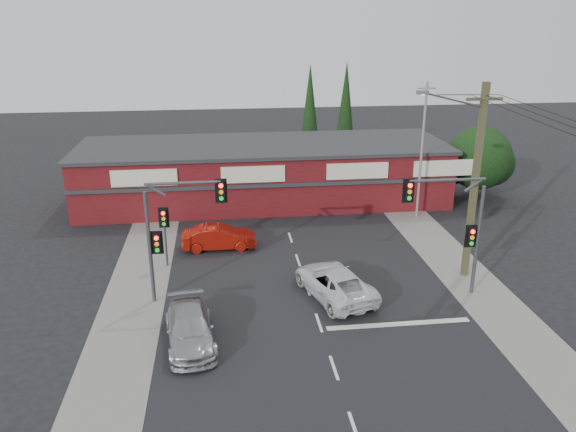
{
  "coord_description": "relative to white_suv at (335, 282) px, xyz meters",
  "views": [
    {
      "loc": [
        -4.03,
        -22.57,
        12.99
      ],
      "look_at": [
        -0.91,
        3.0,
        3.7
      ],
      "focal_mm": 35.0,
      "sensor_mm": 36.0,
      "label": 1
    }
  ],
  "objects": [
    {
      "name": "shop_building",
      "position": [
        -2.18,
        15.5,
        1.4
      ],
      "size": [
        27.3,
        8.4,
        4.22
      ],
      "color": "#541015",
      "rests_on": "ground"
    },
    {
      "name": "conifer_near",
      "position": [
        2.31,
        22.51,
        4.75
      ],
      "size": [
        1.8,
        1.8,
        9.25
      ],
      "color": "#2D2116",
      "rests_on": "ground"
    },
    {
      "name": "stop_line",
      "position": [
        2.31,
        -2.99,
        -0.72
      ],
      "size": [
        6.5,
        0.35,
        0.01
      ],
      "primitive_type": "cube",
      "color": "silver",
      "rests_on": "ground"
    },
    {
      "name": "steel_pole",
      "position": [
        7.81,
        10.51,
        3.97
      ],
      "size": [
        1.2,
        0.16,
        9.0
      ],
      "color": "gray",
      "rests_on": "ground"
    },
    {
      "name": "ground",
      "position": [
        -1.19,
        -1.49,
        -0.73
      ],
      "size": [
        120.0,
        120.0,
        0.0
      ],
      "primitive_type": "plane",
      "color": "black",
      "rests_on": "ground"
    },
    {
      "name": "utility_pole",
      "position": [
        7.17,
        1.5,
        4.66
      ],
      "size": [
        4.38,
        0.59,
        10.0
      ],
      "color": "brown",
      "rests_on": "ground"
    },
    {
      "name": "traffic_mast_left",
      "position": [
        -7.62,
        0.52,
        3.2
      ],
      "size": [
        3.77,
        0.27,
        5.97
      ],
      "color": "#47494C",
      "rests_on": "ground"
    },
    {
      "name": "road_strip",
      "position": [
        -1.19,
        3.51,
        -0.73
      ],
      "size": [
        14.0,
        70.0,
        0.01
      ],
      "primitive_type": "cube",
      "color": "black",
      "rests_on": "ground"
    },
    {
      "name": "lane_dashes",
      "position": [
        -1.19,
        -5.86,
        -0.72
      ],
      "size": [
        0.12,
        28.85,
        0.01
      ],
      "color": "silver",
      "rests_on": "ground"
    },
    {
      "name": "power_lines",
      "position": [
        7.29,
        -3.95,
        8.31
      ],
      "size": [
        2.01,
        29.0,
        1.22
      ],
      "color": "black",
      "rests_on": "ground"
    },
    {
      "name": "traffic_mast_right",
      "position": [
        5.67,
        -0.48,
        3.21
      ],
      "size": [
        3.96,
        0.27,
        5.97
      ],
      "color": "#47494C",
      "rests_on": "ground"
    },
    {
      "name": "red_sedan",
      "position": [
        -5.54,
        6.63,
        -0.02
      ],
      "size": [
        4.31,
        1.55,
        1.42
      ],
      "primitive_type": "imported",
      "rotation": [
        0.0,
        0.0,
        1.58
      ],
      "color": "#9A1309",
      "rests_on": "ground"
    },
    {
      "name": "white_suv",
      "position": [
        0.0,
        0.0,
        0.0
      ],
      "size": [
        3.83,
        5.74,
        1.46
      ],
      "primitive_type": "imported",
      "rotation": [
        0.0,
        0.0,
        3.43
      ],
      "color": "silver",
      "rests_on": "ground"
    },
    {
      "name": "silver_suv",
      "position": [
        -6.81,
        -3.38,
        -0.05
      ],
      "size": [
        2.44,
        4.87,
        1.36
      ],
      "primitive_type": "imported",
      "rotation": [
        0.0,
        0.0,
        0.12
      ],
      "color": "#A1A4A7",
      "rests_on": "ground"
    },
    {
      "name": "tree_cluster",
      "position": [
        13.5,
        13.95,
        2.16
      ],
      "size": [
        5.9,
        5.1,
        5.5
      ],
      "color": "#2D2116",
      "rests_on": "ground"
    },
    {
      "name": "pedestal_signal",
      "position": [
        -8.39,
        4.52,
        1.67
      ],
      "size": [
        0.55,
        0.27,
        3.38
      ],
      "color": "#47494C",
      "rests_on": "ground"
    },
    {
      "name": "conifer_far",
      "position": [
        5.81,
        24.51,
        4.75
      ],
      "size": [
        1.8,
        1.8,
        9.25
      ],
      "color": "#2D2116",
      "rests_on": "ground"
    },
    {
      "name": "verge_left",
      "position": [
        -9.69,
        3.51,
        -0.72
      ],
      "size": [
        3.0,
        70.0,
        0.02
      ],
      "primitive_type": "cube",
      "color": "gray",
      "rests_on": "ground"
    },
    {
      "name": "verge_right",
      "position": [
        7.31,
        3.51,
        -0.72
      ],
      "size": [
        3.0,
        70.0,
        0.02
      ],
      "primitive_type": "cube",
      "color": "gray",
      "rests_on": "ground"
    }
  ]
}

